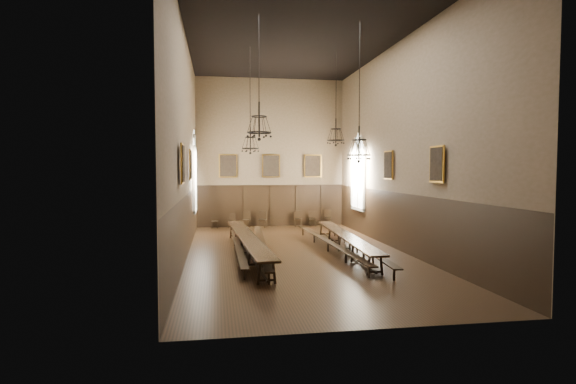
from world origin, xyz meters
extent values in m
cube|color=black|center=(0.00, 0.00, -0.01)|extent=(9.00, 18.00, 0.02)
cube|color=black|center=(0.00, 0.00, 9.01)|extent=(9.00, 18.00, 0.02)
cube|color=#786049|center=(0.00, 9.01, 4.50)|extent=(9.00, 0.02, 9.00)
cube|color=#786049|center=(0.00, -9.01, 4.50)|extent=(9.00, 0.02, 9.00)
cube|color=#786049|center=(-4.51, 0.00, 4.50)|extent=(0.02, 18.00, 9.00)
cube|color=#786049|center=(4.51, 0.00, 4.50)|extent=(0.02, 18.00, 9.00)
cube|color=black|center=(-2.08, -0.12, 0.77)|extent=(1.33, 10.39, 0.07)
cube|color=black|center=(2.09, 0.13, 0.72)|extent=(1.15, 9.66, 0.07)
cube|color=black|center=(-2.44, 0.19, 0.40)|extent=(0.29, 9.40, 0.05)
cube|color=black|center=(-1.47, 0.07, 0.45)|extent=(0.91, 10.65, 0.05)
cube|color=black|center=(1.39, 0.20, 0.44)|extent=(0.69, 10.27, 0.05)
cube|color=black|center=(2.53, -0.27, 0.43)|extent=(0.94, 10.23, 0.05)
cube|color=black|center=(-3.42, 8.53, 0.41)|extent=(0.40, 0.40, 0.05)
cube|color=black|center=(-3.42, 8.70, 0.63)|extent=(0.38, 0.06, 0.45)
cube|color=black|center=(-2.42, 8.48, 0.41)|extent=(0.48, 0.48, 0.05)
cube|color=black|center=(-2.42, 8.65, 0.63)|extent=(0.37, 0.16, 0.45)
cube|color=black|center=(-1.55, 8.48, 0.47)|extent=(0.52, 0.52, 0.05)
cube|color=black|center=(-1.55, 8.66, 0.73)|extent=(0.43, 0.14, 0.52)
cube|color=black|center=(-0.59, 8.46, 0.47)|extent=(0.56, 0.56, 0.05)
cube|color=black|center=(-0.59, 8.65, 0.72)|extent=(0.42, 0.19, 0.52)
cube|color=black|center=(1.61, 8.56, 0.45)|extent=(0.45, 0.45, 0.05)
cube|color=black|center=(1.61, 8.74, 0.70)|extent=(0.42, 0.07, 0.50)
cube|color=black|center=(2.53, 8.59, 0.42)|extent=(0.41, 0.41, 0.05)
cube|color=black|center=(2.53, 8.75, 0.66)|extent=(0.40, 0.06, 0.47)
cube|color=black|center=(3.48, 8.58, 0.47)|extent=(0.56, 0.56, 0.05)
cube|color=black|center=(3.48, 8.77, 0.73)|extent=(0.43, 0.18, 0.52)
cylinder|color=black|center=(-1.78, 2.03, 7.20)|extent=(0.03, 0.03, 3.60)
torus|color=black|center=(-1.78, 2.03, 4.45)|extent=(0.77, 0.77, 0.05)
torus|color=black|center=(-1.78, 2.03, 4.95)|extent=(0.49, 0.49, 0.04)
cylinder|color=black|center=(-1.78, 2.03, 4.86)|extent=(0.05, 0.05, 1.09)
cylinder|color=black|center=(2.24, 2.17, 7.44)|extent=(0.03, 0.03, 3.12)
torus|color=black|center=(2.24, 2.17, 4.86)|extent=(0.82, 0.82, 0.05)
torus|color=black|center=(2.24, 2.17, 5.39)|extent=(0.52, 0.52, 0.04)
cylinder|color=black|center=(2.24, 2.17, 5.30)|extent=(0.06, 0.06, 1.16)
cylinder|color=black|center=(-1.78, -2.27, 7.46)|extent=(0.03, 0.03, 3.09)
torus|color=black|center=(-1.78, -2.27, 4.83)|extent=(0.88, 0.88, 0.05)
torus|color=black|center=(-1.78, -2.27, 5.40)|extent=(0.56, 0.56, 0.04)
cylinder|color=black|center=(-1.78, -2.27, 5.29)|extent=(0.06, 0.06, 1.24)
cylinder|color=black|center=(1.99, -2.05, 7.07)|extent=(0.03, 0.03, 3.86)
torus|color=black|center=(1.99, -2.05, 4.05)|extent=(0.88, 0.88, 0.05)
torus|color=black|center=(1.99, -2.05, 4.62)|extent=(0.56, 0.56, 0.04)
cylinder|color=black|center=(1.99, -2.05, 4.52)|extent=(0.06, 0.06, 1.24)
cube|color=#BB882D|center=(-2.60, 8.88, 3.70)|extent=(1.10, 0.12, 1.40)
cube|color=black|center=(-2.60, 8.88, 3.70)|extent=(0.98, 0.02, 1.28)
cube|color=#BB882D|center=(0.00, 8.88, 3.70)|extent=(1.10, 0.12, 1.40)
cube|color=black|center=(0.00, 8.88, 3.70)|extent=(0.98, 0.02, 1.28)
cube|color=#BB882D|center=(2.60, 8.88, 3.70)|extent=(1.10, 0.12, 1.40)
cube|color=black|center=(2.60, 8.88, 3.70)|extent=(0.98, 0.02, 1.28)
cube|color=#BB882D|center=(-4.38, 1.00, 3.70)|extent=(0.12, 1.00, 1.30)
cube|color=black|center=(-4.38, 1.00, 3.70)|extent=(0.02, 0.88, 1.18)
cube|color=#BB882D|center=(-4.38, -3.50, 3.70)|extent=(0.12, 1.00, 1.30)
cube|color=black|center=(-4.38, -3.50, 3.70)|extent=(0.02, 0.88, 1.18)
cube|color=#BB882D|center=(4.38, 1.00, 3.70)|extent=(0.12, 1.00, 1.30)
cube|color=black|center=(4.38, 1.00, 3.70)|extent=(0.02, 0.88, 1.18)
cube|color=#BB882D|center=(4.38, -3.50, 3.70)|extent=(0.12, 1.00, 1.30)
cube|color=black|center=(4.38, -3.50, 3.70)|extent=(0.02, 0.88, 1.18)
camera|label=1|loc=(-3.31, -18.30, 3.56)|focal=28.00mm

